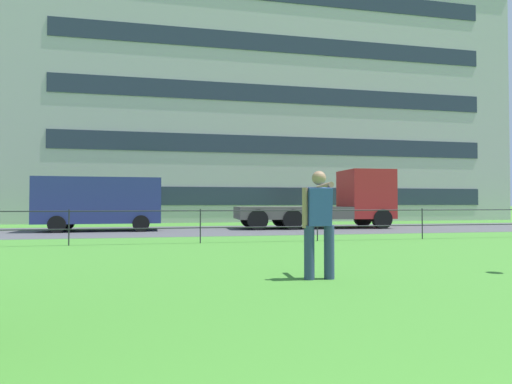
# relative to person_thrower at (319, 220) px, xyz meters

# --- Properties ---
(street_strip) EXTENTS (80.00, 7.03, 0.01)m
(street_strip) POSITION_rel_person_thrower_xyz_m (-1.30, 12.50, -0.90)
(street_strip) COLOR #4C4C51
(street_strip) RESTS_ON ground
(park_fence) EXTENTS (29.02, 0.04, 1.00)m
(park_fence) POSITION_rel_person_thrower_xyz_m (-1.30, 6.50, -0.24)
(park_fence) COLOR #232328
(park_fence) RESTS_ON ground
(person_thrower) EXTENTS (0.54, 0.76, 1.67)m
(person_thrower) POSITION_rel_person_thrower_xyz_m (0.00, 0.00, 0.00)
(person_thrower) COLOR navy
(person_thrower) RESTS_ON ground
(panel_van_center) EXTENTS (5.04, 2.18, 2.24)m
(panel_van_center) POSITION_rel_person_thrower_xyz_m (-4.96, 13.01, 0.37)
(panel_van_center) COLOR navy
(panel_van_center) RESTS_ON ground
(flatbed_truck_left) EXTENTS (7.37, 2.62, 2.75)m
(flatbed_truck_left) POSITION_rel_person_thrower_xyz_m (5.67, 13.11, 0.31)
(flatbed_truck_left) COLOR #B22323
(flatbed_truck_left) RESTS_ON ground
(apartment_building_background) EXTENTS (33.33, 15.35, 16.46)m
(apartment_building_background) POSITION_rel_person_thrower_xyz_m (5.03, 27.62, 7.33)
(apartment_building_background) COLOR #B7B2AD
(apartment_building_background) RESTS_ON ground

